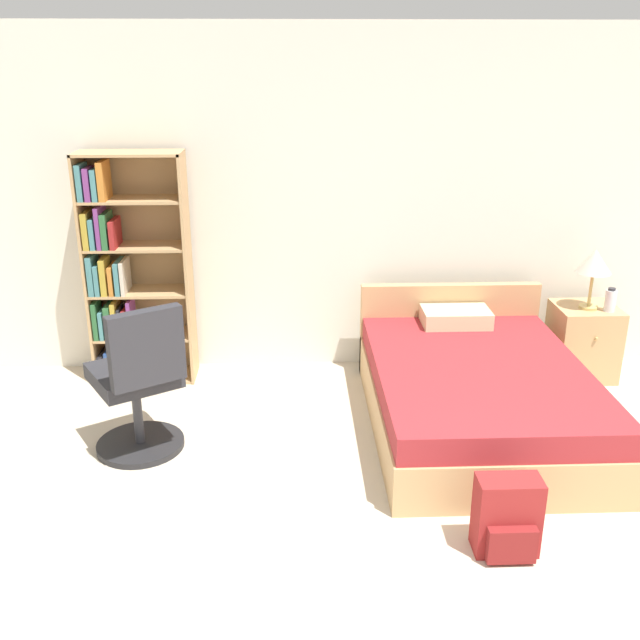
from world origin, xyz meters
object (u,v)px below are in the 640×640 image
Objects in this scene: water_bottle at (610,300)px; backpack_red at (507,518)px; office_chair at (139,385)px; nightstand at (583,341)px; table_lamp at (594,263)px; bookshelf at (125,271)px; bed at (474,391)px.

water_bottle is 2.41m from backpack_red.
office_chair reaches higher than nightstand.
bookshelf is at bearing 177.71° from table_lamp.
office_chair reaches higher than backpack_red.
table_lamp is (3.47, -0.14, 0.06)m from bookshelf.
bookshelf is 2.67m from bed.
bookshelf is 3.24m from backpack_red.
backpack_red is at bearing -96.78° from bed.
bookshelf reaches higher than bed.
water_bottle reaches higher than backpack_red.
office_chair is at bearing -164.11° from water_bottle.
bookshelf is 1.25m from office_chair.
table_lamp is 1.11× the size of backpack_red.
water_bottle is (1.15, 0.64, 0.41)m from bed.
bed is 1.35m from backpack_red.
nightstand reaches higher than backpack_red.
backpack_red is (-1.18, -2.05, -0.73)m from table_lamp.
table_lamp is at bearing 60.11° from backpack_red.
bookshelf is 3.53m from nightstand.
table_lamp is (-0.01, -0.03, 0.64)m from nightstand.
bookshelf is at bearing 104.29° from office_chair.
nightstand is 1.24× the size of table_lamp.
nightstand is (3.48, -0.10, -0.58)m from bookshelf.
nightstand is at bearing 76.30° from table_lamp.
bed reaches higher than backpack_red.
bed is 1.27m from nightstand.
bookshelf is 1.71× the size of office_chair.
bed is 4.26× the size of table_lamp.
office_chair is at bearing -75.71° from bookshelf.
bookshelf is at bearing 136.36° from backpack_red.
bookshelf is 0.89× the size of bed.
water_bottle is at bearing -29.89° from table_lamp.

